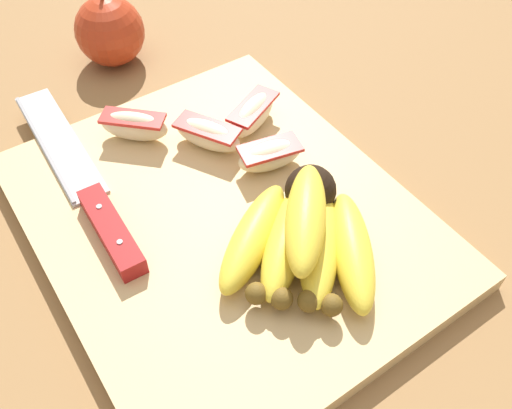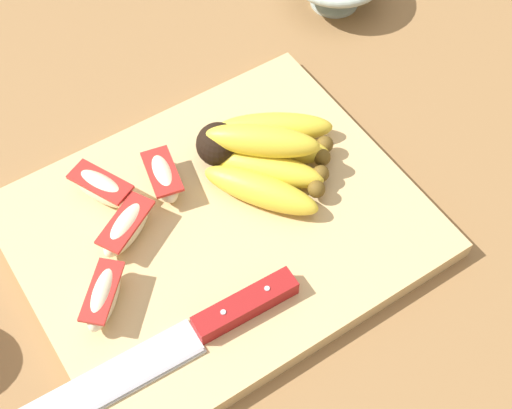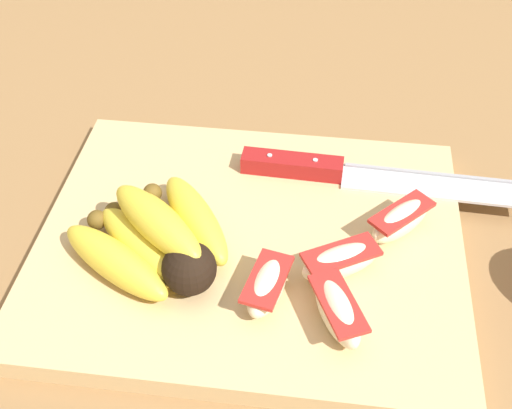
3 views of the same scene
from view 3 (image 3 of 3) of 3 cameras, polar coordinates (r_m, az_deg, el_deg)
The scene contains 8 objects.
ground_plane at distance 0.61m, azimuth -1.98°, elevation -3.93°, with size 6.00×6.00×0.00m, color olive.
cutting_board at distance 0.60m, azimuth -0.43°, elevation -3.13°, with size 0.38×0.31×0.02m, color tan.
banana_bunch at distance 0.57m, azimuth -8.30°, elevation -3.02°, with size 0.16×0.16×0.06m.
chefs_knife at distance 0.65m, azimuth 7.33°, elevation 2.80°, with size 0.28×0.04×0.02m.
apple_wedge_near at distance 0.54m, azimuth 0.95°, elevation -7.01°, with size 0.04×0.07×0.03m.
apple_wedge_middle at distance 0.56m, azimuth 7.29°, elevation -4.86°, with size 0.07×0.06×0.03m.
apple_wedge_far at distance 0.52m, azimuth 7.03°, elevation -9.09°, with size 0.05×0.07×0.03m.
apple_wedge_extra at distance 0.60m, azimuth 12.36°, elevation -1.32°, with size 0.06×0.06×0.03m.
Camera 3 is at (-0.07, 0.41, 0.45)m, focal length 46.41 mm.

